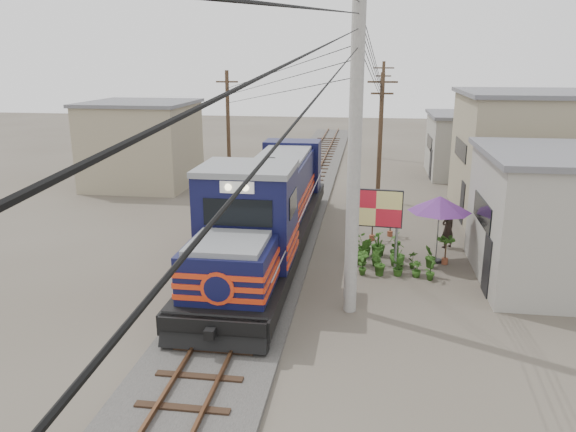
% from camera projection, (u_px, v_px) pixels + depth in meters
% --- Properties ---
extents(ground, '(120.00, 120.00, 0.00)m').
position_uv_depth(ground, '(245.00, 297.00, 18.77)').
color(ground, '#473F35').
rests_on(ground, ground).
extents(ballast, '(3.60, 70.00, 0.16)m').
position_uv_depth(ballast, '(288.00, 215.00, 28.28)').
color(ballast, '#595651').
rests_on(ballast, ground).
extents(track, '(1.15, 70.00, 0.12)m').
position_uv_depth(track, '(288.00, 212.00, 28.23)').
color(track, '#51331E').
rests_on(track, ground).
extents(locomotive, '(3.13, 17.06, 4.23)m').
position_uv_depth(locomotive, '(269.00, 210.00, 22.60)').
color(locomotive, black).
rests_on(locomotive, ground).
extents(utility_pole_main, '(0.40, 0.40, 10.00)m').
position_uv_depth(utility_pole_main, '(355.00, 154.00, 16.46)').
color(utility_pole_main, '#9E9B93').
rests_on(utility_pole_main, ground).
extents(wooden_pole_mid, '(1.60, 0.24, 7.00)m').
position_uv_depth(wooden_pole_mid, '(380.00, 135.00, 30.49)').
color(wooden_pole_mid, '#4C3826').
rests_on(wooden_pole_mid, ground).
extents(wooden_pole_far, '(1.60, 0.24, 7.50)m').
position_uv_depth(wooden_pole_far, '(382.00, 109.00, 43.72)').
color(wooden_pole_far, '#4C3826').
rests_on(wooden_pole_far, ground).
extents(wooden_pole_left, '(1.60, 0.24, 7.00)m').
position_uv_depth(wooden_pole_left, '(228.00, 124.00, 35.61)').
color(wooden_pole_left, '#4C3826').
rests_on(wooden_pole_left, ground).
extents(power_lines, '(9.65, 19.00, 3.30)m').
position_uv_depth(power_lines, '(280.00, 62.00, 24.83)').
color(power_lines, black).
rests_on(power_lines, ground).
extents(shophouse_mid, '(8.40, 7.35, 6.20)m').
position_uv_depth(shophouse_mid, '(544.00, 155.00, 27.64)').
color(shophouse_mid, gray).
rests_on(shophouse_mid, ground).
extents(shophouse_back, '(6.30, 6.30, 4.20)m').
position_uv_depth(shophouse_back, '(475.00, 145.00, 37.64)').
color(shophouse_back, gray).
rests_on(shophouse_back, ground).
extents(shophouse_left, '(6.30, 6.30, 5.20)m').
position_uv_depth(shophouse_left, '(142.00, 144.00, 34.69)').
color(shophouse_left, gray).
rests_on(shophouse_left, ground).
extents(billboard, '(1.98, 0.30, 3.05)m').
position_uv_depth(billboard, '(376.00, 211.00, 20.88)').
color(billboard, '#99999E').
rests_on(billboard, ground).
extents(market_umbrella, '(2.61, 2.61, 2.66)m').
position_uv_depth(market_umbrella, '(440.00, 204.00, 21.40)').
color(market_umbrella, black).
rests_on(market_umbrella, ground).
extents(vendor, '(0.75, 0.70, 1.72)m').
position_uv_depth(vendor, '(448.00, 228.00, 23.49)').
color(vendor, black).
rests_on(vendor, ground).
extents(plant_nursery, '(3.24, 3.07, 1.11)m').
position_uv_depth(plant_nursery, '(386.00, 253.00, 21.58)').
color(plant_nursery, '#274F16').
rests_on(plant_nursery, ground).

